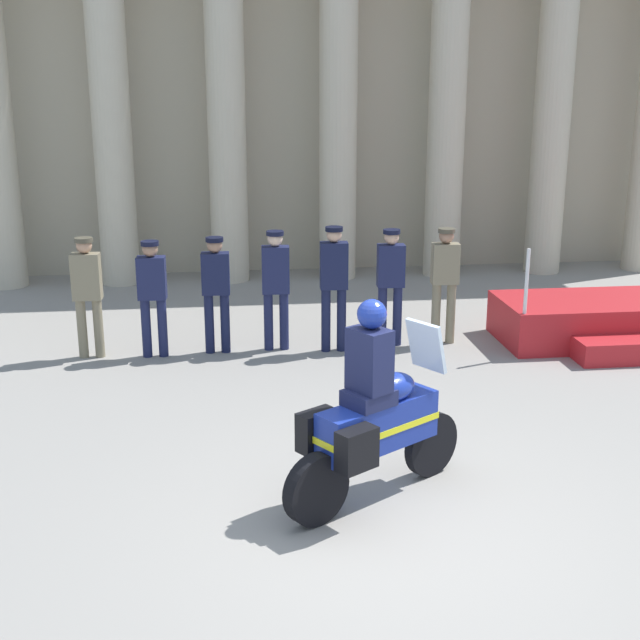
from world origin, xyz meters
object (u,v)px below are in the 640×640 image
object	(u,v)px
officer_in_row_1	(152,289)
officer_in_row_2	(216,285)
officer_in_row_6	(445,276)
officer_in_row_3	(276,281)
officer_in_row_5	(391,278)
officer_in_row_4	(334,279)
officer_in_row_0	(87,288)
reviewing_stand	(613,322)
motorcycle_with_rider	(372,419)

from	to	relation	value
officer_in_row_1	officer_in_row_2	distance (m)	0.86
officer_in_row_6	officer_in_row_3	bearing A→B (deg)	3.16
officer_in_row_5	officer_in_row_3	bearing A→B (deg)	3.03
officer_in_row_4	officer_in_row_1	bearing A→B (deg)	1.95
officer_in_row_3	officer_in_row_5	xyz separation A→B (m)	(1.63, 0.00, -0.00)
officer_in_row_3	officer_in_row_5	distance (m)	1.63
officer_in_row_5	officer_in_row_6	size ratio (longest dim) A/B	1.00
officer_in_row_2	officer_in_row_3	world-z (taller)	officer_in_row_3
officer_in_row_0	officer_in_row_4	distance (m)	3.35
officer_in_row_6	reviewing_stand	bearing A→B (deg)	177.94
officer_in_row_0	officer_in_row_4	bearing A→B (deg)	-179.06
officer_in_row_2	officer_in_row_0	bearing A→B (deg)	3.10
officer_in_row_6	officer_in_row_4	bearing A→B (deg)	8.94
officer_in_row_1	officer_in_row_6	bearing A→B (deg)	-175.28
officer_in_row_2	motorcycle_with_rider	bearing A→B (deg)	109.77
officer_in_row_4	motorcycle_with_rider	distance (m)	4.42
officer_in_row_0	motorcycle_with_rider	distance (m)	5.49
officer_in_row_1	officer_in_row_3	size ratio (longest dim) A/B	0.95
officer_in_row_3	officer_in_row_5	size ratio (longest dim) A/B	1.01
officer_in_row_3	officer_in_row_4	world-z (taller)	officer_in_row_4
officer_in_row_2	motorcycle_with_rider	world-z (taller)	motorcycle_with_rider
officer_in_row_1	motorcycle_with_rider	xyz separation A→B (m)	(2.23, -4.45, -0.16)
officer_in_row_0	motorcycle_with_rider	bearing A→B (deg)	127.36
officer_in_row_6	motorcycle_with_rider	distance (m)	4.95
officer_in_row_5	officer_in_row_6	bearing A→B (deg)	-176.57
officer_in_row_2	reviewing_stand	bearing A→B (deg)	-178.74
reviewing_stand	officer_in_row_4	xyz separation A→B (m)	(-4.10, 0.05, 0.75)
officer_in_row_0	officer_in_row_1	world-z (taller)	officer_in_row_0
officer_in_row_0	officer_in_row_3	world-z (taller)	officer_in_row_3
officer_in_row_0	officer_in_row_6	size ratio (longest dim) A/B	0.99
motorcycle_with_rider	officer_in_row_0	bearing A→B (deg)	90.86
officer_in_row_3	officer_in_row_5	bearing A→B (deg)	-176.97
officer_in_row_1	officer_in_row_0	bearing A→B (deg)	-1.92
officer_in_row_1	officer_in_row_3	bearing A→B (deg)	-173.05
officer_in_row_3	motorcycle_with_rider	xyz separation A→B (m)	(0.54, -4.57, -0.20)
officer_in_row_0	officer_in_row_5	distance (m)	4.18
officer_in_row_2	officer_in_row_4	distance (m)	1.63
motorcycle_with_rider	officer_in_row_3	bearing A→B (deg)	63.23
officer_in_row_1	officer_in_row_5	xyz separation A→B (m)	(3.31, 0.12, 0.04)
reviewing_stand	officer_in_row_5	xyz separation A→B (m)	(-3.26, 0.21, 0.70)
officer_in_row_0	officer_in_row_1	size ratio (longest dim) A/B	1.03
officer_in_row_1	officer_in_row_4	bearing A→B (deg)	-178.05
officer_in_row_1	reviewing_stand	bearing A→B (deg)	-177.84
officer_in_row_3	officer_in_row_1	bearing A→B (deg)	6.95
officer_in_row_2	motorcycle_with_rider	size ratio (longest dim) A/B	0.86
officer_in_row_6	motorcycle_with_rider	xyz separation A→B (m)	(-1.87, -4.58, -0.20)
officer_in_row_0	officer_in_row_6	world-z (taller)	officer_in_row_6
officer_in_row_6	officer_in_row_1	bearing A→B (deg)	4.72
officer_in_row_0	motorcycle_with_rider	size ratio (longest dim) A/B	0.88
officer_in_row_4	motorcycle_with_rider	xyz separation A→B (m)	(-0.25, -4.41, -0.25)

